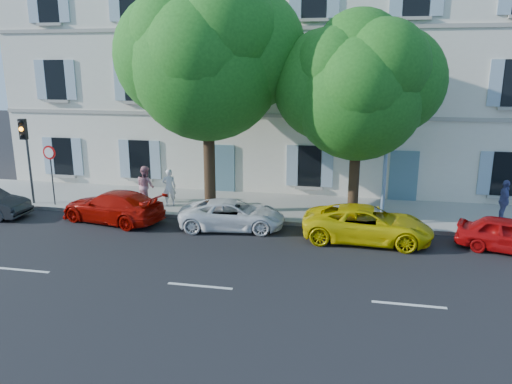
% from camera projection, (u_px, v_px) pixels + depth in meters
% --- Properties ---
extents(ground, '(90.00, 90.00, 0.00)m').
position_uv_depth(ground, '(233.00, 241.00, 18.65)').
color(ground, black).
extents(sidewalk, '(36.00, 4.50, 0.15)m').
position_uv_depth(sidewalk, '(256.00, 206.00, 22.85)').
color(sidewalk, '#A09E96').
rests_on(sidewalk, ground).
extents(kerb, '(36.00, 0.16, 0.16)m').
position_uv_depth(kerb, '(246.00, 220.00, 20.79)').
color(kerb, '#9E998E').
rests_on(kerb, ground).
extents(building, '(28.00, 7.00, 12.00)m').
position_uv_depth(building, '(277.00, 71.00, 26.82)').
color(building, silver).
rests_on(building, ground).
extents(car_red_coupe, '(4.80, 2.77, 1.31)m').
position_uv_depth(car_red_coupe, '(113.00, 206.00, 20.76)').
color(car_red_coupe, '#A10B04').
rests_on(car_red_coupe, ground).
extents(car_white_coupe, '(4.41, 2.47, 1.16)m').
position_uv_depth(car_white_coupe, '(232.00, 215.00, 19.88)').
color(car_white_coupe, white).
rests_on(car_white_coupe, ground).
extents(car_yellow_supercar, '(4.81, 2.34, 1.32)m').
position_uv_depth(car_yellow_supercar, '(367.00, 224.00, 18.47)').
color(car_yellow_supercar, '#DEC709').
rests_on(car_yellow_supercar, ground).
extents(car_red_hatchback, '(3.86, 2.46, 1.22)m').
position_uv_depth(car_red_hatchback, '(511.00, 235.00, 17.40)').
color(car_red_hatchback, '#AE0A0B').
rests_on(car_red_hatchback, ground).
extents(tree_left, '(6.25, 6.25, 9.69)m').
position_uv_depth(tree_left, '(207.00, 64.00, 20.23)').
color(tree_left, '#3A2819').
rests_on(tree_left, sidewalk).
extents(tree_right, '(5.20, 5.20, 8.02)m').
position_uv_depth(tree_right, '(358.00, 94.00, 19.25)').
color(tree_right, '#3A2819').
rests_on(tree_right, sidewalk).
extents(traffic_light, '(0.32, 0.44, 3.90)m').
position_uv_depth(traffic_light, '(25.00, 143.00, 22.32)').
color(traffic_light, '#383A3D').
rests_on(traffic_light, sidewalk).
extents(road_sign, '(0.63, 0.11, 2.73)m').
position_uv_depth(road_sign, '(50.00, 162.00, 22.37)').
color(road_sign, '#383A3D').
rests_on(road_sign, sidewalk).
extents(street_lamp, '(0.26, 1.55, 7.27)m').
position_uv_depth(street_lamp, '(388.00, 122.00, 19.01)').
color(street_lamp, '#7293BF').
rests_on(street_lamp, sidewalk).
extents(pedestrian_a, '(0.72, 0.60, 1.69)m').
position_uv_depth(pedestrian_a, '(169.00, 187.00, 22.55)').
color(pedestrian_a, white).
rests_on(pedestrian_a, sidewalk).
extents(pedestrian_b, '(1.13, 1.08, 1.83)m').
position_uv_depth(pedestrian_b, '(146.00, 186.00, 22.49)').
color(pedestrian_b, '#BC7886').
rests_on(pedestrian_b, sidewalk).
extents(pedestrian_c, '(0.43, 1.01, 1.72)m').
position_uv_depth(pedestrian_c, '(504.00, 201.00, 20.29)').
color(pedestrian_c, '#4D548E').
rests_on(pedestrian_c, sidewalk).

